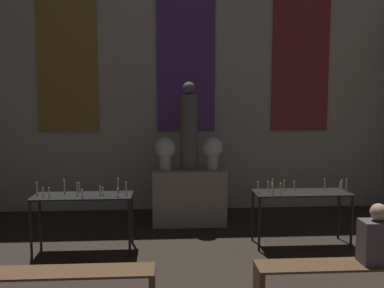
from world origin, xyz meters
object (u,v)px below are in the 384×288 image
flower_vase_right (212,150)px  pew_back_right (353,273)px  pew_back_left (52,282)px  flower_vase_left (165,151)px  candle_rack_right (301,198)px  altar (189,196)px  candle_rack_left (83,201)px  person_seated (378,238)px  statue (189,129)px

flower_vase_right → pew_back_right: (1.16, -3.03, -0.95)m
flower_vase_right → pew_back_left: bearing=-123.1°
pew_back_left → flower_vase_left: bearing=69.0°
pew_back_left → pew_back_right: (3.14, 0.00, 0.00)m
candle_rack_right → altar: bearing=142.1°
altar → flower_vase_left: 0.90m
flower_vase_left → flower_vase_right: same height
candle_rack_left → candle_rack_right: bearing=0.0°
altar → flower_vase_right: (0.41, 0.00, 0.80)m
person_seated → pew_back_right: bearing=180.0°
pew_back_left → person_seated: person_seated is taller
flower_vase_left → pew_back_right: bearing=-56.9°
statue → candle_rack_right: (1.58, -1.23, -0.94)m
pew_back_right → flower_vase_left: bearing=123.1°
statue → candle_rack_left: size_ratio=1.07×
flower_vase_right → candle_rack_right: size_ratio=0.39×
flower_vase_left → person_seated: flower_vase_left is taller
flower_vase_right → pew_back_left: flower_vase_right is taller
flower_vase_right → statue: bearing=-180.0°
flower_vase_right → pew_back_left: 3.74m
candle_rack_right → pew_back_right: candle_rack_right is taller
statue → pew_back_left: bearing=-117.4°
candle_rack_left → pew_back_left: size_ratio=0.67×
statue → pew_back_right: (1.57, -3.03, -1.33)m
flower_vase_left → flower_vase_right: bearing=0.0°
flower_vase_left → candle_rack_left: 1.79m
altar → flower_vase_right: bearing=0.0°
altar → pew_back_left: (-1.57, -3.03, -0.16)m
candle_rack_left → flower_vase_left: bearing=46.3°
flower_vase_right → candle_rack_left: flower_vase_right is taller
statue → candle_rack_left: (-1.58, -1.23, -0.94)m
pew_back_left → candle_rack_left: bearing=90.4°
statue → pew_back_left: (-1.57, -3.03, -1.33)m
statue → pew_back_left: size_ratio=0.72×
flower_vase_right → candle_rack_right: bearing=-46.3°
statue → pew_back_right: 3.66m
altar → person_seated: (1.82, -3.03, 0.23)m
statue → person_seated: 3.66m
pew_back_left → pew_back_right: bearing=0.0°
flower_vase_left → flower_vase_right: size_ratio=1.00×
pew_back_right → person_seated: size_ratio=3.24×
flower_vase_right → person_seated: size_ratio=0.85×
statue → person_seated: bearing=-59.0°
candle_rack_right → person_seated: (0.24, -1.80, -0.01)m
altar → flower_vase_right: size_ratio=2.29×
flower_vase_right → flower_vase_left: bearing=180.0°
altar → person_seated: person_seated is taller
pew_back_right → person_seated: bearing=0.0°
pew_back_left → altar: bearing=62.6°
altar → candle_rack_right: size_ratio=0.89×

